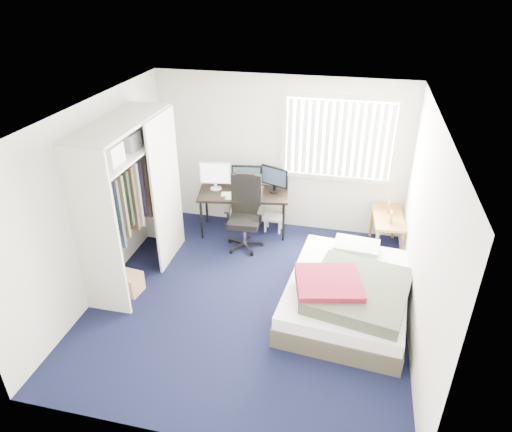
{
  "coord_description": "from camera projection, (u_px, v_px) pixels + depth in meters",
  "views": [
    {
      "loc": [
        1.15,
        -4.63,
        3.87
      ],
      "look_at": [
        -0.0,
        0.4,
        1.05
      ],
      "focal_mm": 32.0,
      "sensor_mm": 36.0,
      "label": 1
    }
  ],
  "objects": [
    {
      "name": "office_chair",
      "position": [
        245.0,
        219.0,
        7.04
      ],
      "size": [
        0.59,
        0.59,
        1.17
      ],
      "color": "black",
      "rests_on": "ground"
    },
    {
      "name": "ground",
      "position": [
        249.0,
        299.0,
        6.05
      ],
      "size": [
        4.2,
        4.2,
        0.0
      ],
      "primitive_type": "plane",
      "color": "black",
      "rests_on": "ground"
    },
    {
      "name": "window_assembly",
      "position": [
        339.0,
        139.0,
        6.85
      ],
      "size": [
        1.72,
        0.09,
        1.32
      ],
      "color": "white",
      "rests_on": "ground"
    },
    {
      "name": "desk",
      "position": [
        244.0,
        190.0,
        7.29
      ],
      "size": [
        1.52,
        0.9,
        1.16
      ],
      "color": "black",
      "rests_on": "ground"
    },
    {
      "name": "nightstand",
      "position": [
        388.0,
        220.0,
        6.85
      ],
      "size": [
        0.51,
        0.91,
        0.78
      ],
      "color": "brown",
      "rests_on": "ground"
    },
    {
      "name": "bed",
      "position": [
        348.0,
        293.0,
        5.73
      ],
      "size": [
        1.64,
        2.08,
        0.65
      ],
      "color": "#3E382C",
      "rests_on": "ground"
    },
    {
      "name": "room_shell",
      "position": [
        249.0,
        197.0,
        5.32
      ],
      "size": [
        4.2,
        4.2,
        4.2
      ],
      "color": "silver",
      "rests_on": "ground"
    },
    {
      "name": "closet",
      "position": [
        129.0,
        187.0,
        5.95
      ],
      "size": [
        0.64,
        1.84,
        2.22
      ],
      "color": "beige",
      "rests_on": "ground"
    },
    {
      "name": "pine_box",
      "position": [
        127.0,
        283.0,
        6.13
      ],
      "size": [
        0.41,
        0.33,
        0.28
      ],
      "primitive_type": "cube",
      "rotation": [
        0.0,
        0.0,
        -0.13
      ],
      "color": "#A07350",
      "rests_on": "ground"
    },
    {
      "name": "footstool",
      "position": [
        273.0,
        220.0,
        7.54
      ],
      "size": [
        0.33,
        0.26,
        0.26
      ],
      "color": "white",
      "rests_on": "ground"
    }
  ]
}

